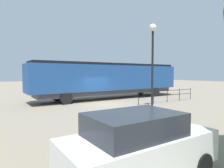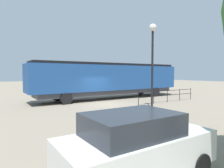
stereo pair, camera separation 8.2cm
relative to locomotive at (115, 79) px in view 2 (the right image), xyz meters
name	(u,v)px [view 2 (the right image)]	position (x,y,z in m)	size (l,w,h in m)	color
ground_plane	(104,104)	(3.00, -3.15, -2.18)	(120.00, 120.00, 0.00)	gray
locomotive	(115,79)	(0.00, 0.00, 0.00)	(2.94, 17.27, 3.84)	navy
parked_car_white	(137,145)	(14.15, -8.83, -1.28)	(1.94, 4.17, 1.74)	silver
lamp_post	(153,47)	(7.17, -1.38, 2.55)	(0.57, 0.57, 6.47)	black
platform_fence	(167,94)	(5.23, 2.58, -1.42)	(0.05, 7.30, 1.19)	black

